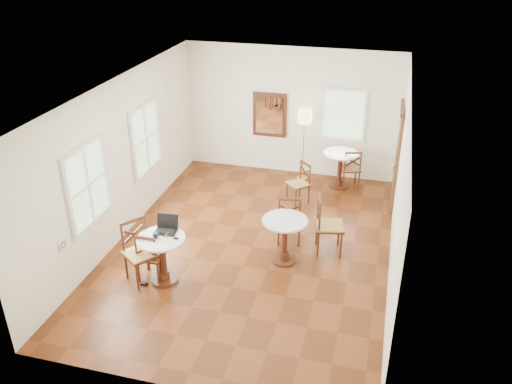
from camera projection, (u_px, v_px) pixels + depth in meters
The scene contains 17 objects.
ground at pixel (252, 247), 9.87m from camera, with size 7.00×7.00×0.00m, color #622C10.
room_shell at pixel (252, 147), 9.26m from camera, with size 5.02×7.02×3.01m.
cafe_table_near at pixel (162, 255), 8.71m from camera, with size 0.80×0.80×0.84m.
cafe_table_mid at pixel (285, 236), 9.23m from camera, with size 0.80×0.80×0.84m.
cafe_table_back at pixel (340, 166), 11.90m from camera, with size 0.79×0.79×0.84m.
chair_near_a at pixel (151, 256), 8.80m from camera, with size 0.43×0.43×0.91m.
chair_near_b at pixel (140, 252), 8.73m from camera, with size 0.70×0.70×1.09m.
chair_mid_a at pixel (289, 218), 9.82m from camera, with size 0.53×0.53×1.01m.
chair_mid_b at pixel (328, 225), 9.51m from camera, with size 0.60×0.60×1.08m.
chair_back_a at pixel (351, 168), 11.91m from camera, with size 0.54×0.54×0.93m.
chair_back_b at pixel (299, 183), 11.26m from camera, with size 0.58×0.58×0.89m.
floor_lamp at pixel (304, 121), 11.85m from camera, with size 0.33×0.33×1.68m.
laptop at pixel (166, 227), 8.74m from camera, with size 0.39×0.33×0.26m.
mouse at pixel (176, 238), 8.52m from camera, with size 0.09×0.06×0.03m, color black.
navy_mug at pixel (155, 236), 8.54m from camera, with size 0.12×0.08×0.09m.
water_glass at pixel (166, 235), 8.55m from camera, with size 0.06×0.06×0.10m, color white.
power_adapter at pixel (144, 284), 8.82m from camera, with size 0.11×0.07×0.05m, color black.
Camera 1 is at (2.19, -8.04, 5.39)m, focal length 37.09 mm.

